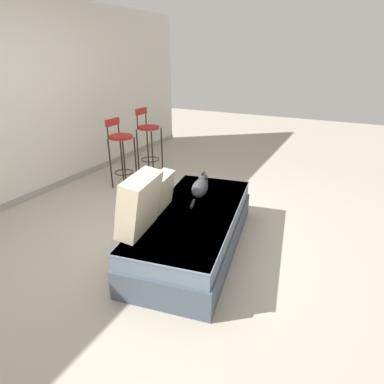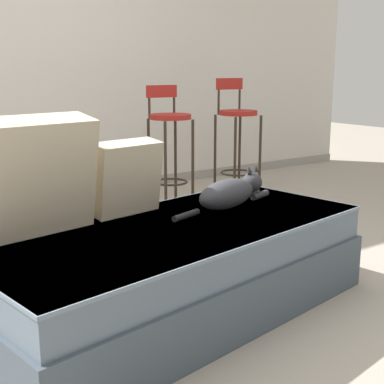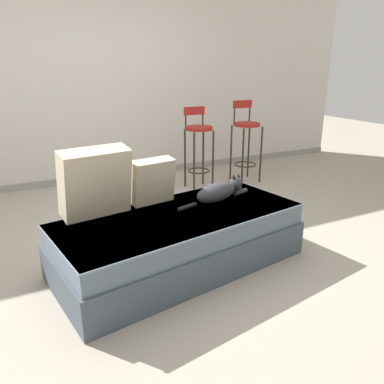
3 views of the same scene
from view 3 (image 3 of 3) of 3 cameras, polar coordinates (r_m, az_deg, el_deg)
name	(u,v)px [view 3 (image 3 of 3)]	position (r m, az deg, el deg)	size (l,w,h in m)	color
ground_plane	(162,244)	(3.36, -4.61, -7.94)	(16.00, 16.00, 0.00)	#A89E8E
wall_back_panel	(94,82)	(5.17, -14.69, 15.91)	(8.00, 0.10, 2.60)	silver
wall_baseboard_trim	(103,177)	(5.31, -13.46, 2.29)	(8.00, 0.02, 0.09)	gray
couch	(180,239)	(2.93, -1.79, -7.22)	(2.01, 1.15, 0.44)	#44505B
throw_pillow_corner	(95,182)	(2.80, -14.54, 1.43)	(0.53, 0.34, 0.52)	beige
throw_pillow_middle	(152,181)	(3.01, -6.08, 1.67)	(0.38, 0.23, 0.37)	beige
cat	(219,191)	(3.10, 4.14, 0.09)	(0.73, 0.29, 0.19)	#333338
bar_stool_near_window	(198,140)	(4.71, 0.98, 7.98)	(0.34, 0.34, 1.02)	#2D2319
bar_stool_by_doorway	(246,136)	(5.07, 8.22, 8.52)	(0.34, 0.34, 1.07)	#2D2319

